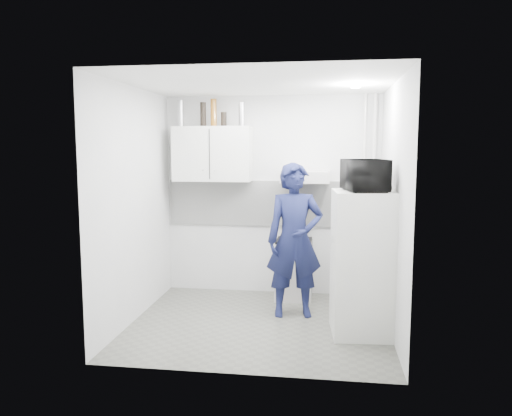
# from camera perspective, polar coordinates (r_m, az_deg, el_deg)

# --- Properties ---
(floor) EXTENTS (2.80, 2.80, 0.00)m
(floor) POSITION_cam_1_polar(r_m,az_deg,el_deg) (5.65, 0.34, -13.08)
(floor) COLOR #5B5C53
(floor) RESTS_ON ground
(ceiling) EXTENTS (2.80, 2.80, 0.00)m
(ceiling) POSITION_cam_1_polar(r_m,az_deg,el_deg) (5.35, 0.36, 14.10)
(ceiling) COLOR white
(ceiling) RESTS_ON wall_back
(wall_back) EXTENTS (2.80, 0.00, 2.80)m
(wall_back) POSITION_cam_1_polar(r_m,az_deg,el_deg) (6.58, 1.79, 1.41)
(wall_back) COLOR silver
(wall_back) RESTS_ON floor
(wall_left) EXTENTS (0.00, 2.60, 2.60)m
(wall_left) POSITION_cam_1_polar(r_m,az_deg,el_deg) (5.70, -13.74, 0.36)
(wall_left) COLOR silver
(wall_left) RESTS_ON floor
(wall_right) EXTENTS (0.00, 2.60, 2.60)m
(wall_right) POSITION_cam_1_polar(r_m,az_deg,el_deg) (5.34, 15.40, -0.12)
(wall_right) COLOR silver
(wall_right) RESTS_ON floor
(person) EXTENTS (0.71, 0.53, 1.76)m
(person) POSITION_cam_1_polar(r_m,az_deg,el_deg) (5.72, 4.44, -3.69)
(person) COLOR #13183D
(person) RESTS_ON floor
(stove) EXTENTS (0.46, 0.46, 0.74)m
(stove) POSITION_cam_1_polar(r_m,az_deg,el_deg) (6.46, 4.35, -7.07)
(stove) COLOR beige
(stove) RESTS_ON floor
(fridge) EXTENTS (0.67, 0.67, 1.50)m
(fridge) POSITION_cam_1_polar(r_m,az_deg,el_deg) (5.29, 12.13, -6.17)
(fridge) COLOR white
(fridge) RESTS_ON floor
(stove_top) EXTENTS (0.44, 0.44, 0.03)m
(stove_top) POSITION_cam_1_polar(r_m,az_deg,el_deg) (6.38, 4.38, -3.72)
(stove_top) COLOR black
(stove_top) RESTS_ON stove
(saucepan) EXTENTS (0.19, 0.19, 0.11)m
(saucepan) POSITION_cam_1_polar(r_m,az_deg,el_deg) (6.38, 3.91, -3.11)
(saucepan) COLOR silver
(saucepan) RESTS_ON stove_top
(microwave) EXTENTS (0.64, 0.50, 0.32)m
(microwave) POSITION_cam_1_polar(r_m,az_deg,el_deg) (5.16, 12.39, 3.69)
(microwave) COLOR black
(microwave) RESTS_ON fridge
(bottle_a) EXTENTS (0.08, 0.08, 0.34)m
(bottle_a) POSITION_cam_1_polar(r_m,az_deg,el_deg) (6.62, -8.61, 10.62)
(bottle_a) COLOR silver
(bottle_a) RESTS_ON upper_cabinet
(bottle_c) EXTENTS (0.07, 0.07, 0.31)m
(bottle_c) POSITION_cam_1_polar(r_m,az_deg,el_deg) (6.54, -6.07, 10.58)
(bottle_c) COLOR black
(bottle_c) RESTS_ON upper_cabinet
(bottle_d) EXTENTS (0.08, 0.08, 0.35)m
(bottle_d) POSITION_cam_1_polar(r_m,az_deg,el_deg) (6.51, -4.87, 10.79)
(bottle_d) COLOR brown
(bottle_d) RESTS_ON upper_cabinet
(canister_a) EXTENTS (0.07, 0.07, 0.18)m
(canister_a) POSITION_cam_1_polar(r_m,az_deg,el_deg) (6.48, -3.71, 10.09)
(canister_a) COLOR black
(canister_a) RESTS_ON upper_cabinet
(bottle_e) EXTENTS (0.07, 0.07, 0.30)m
(bottle_e) POSITION_cam_1_polar(r_m,az_deg,el_deg) (6.44, -1.66, 10.63)
(bottle_e) COLOR silver
(bottle_e) RESTS_ON upper_cabinet
(upper_cabinet) EXTENTS (1.00, 0.35, 0.70)m
(upper_cabinet) POSITION_cam_1_polar(r_m,az_deg,el_deg) (6.50, -4.98, 6.18)
(upper_cabinet) COLOR white
(upper_cabinet) RESTS_ON wall_back
(range_hood) EXTENTS (0.60, 0.50, 0.14)m
(range_hood) POSITION_cam_1_polar(r_m,az_deg,el_deg) (6.28, 5.65, 3.59)
(range_hood) COLOR beige
(range_hood) RESTS_ON wall_back
(backsplash) EXTENTS (2.74, 0.03, 0.60)m
(backsplash) POSITION_cam_1_polar(r_m,az_deg,el_deg) (6.58, 1.78, 0.53)
(backsplash) COLOR white
(backsplash) RESTS_ON wall_back
(pipe_a) EXTENTS (0.05, 0.05, 2.60)m
(pipe_a) POSITION_cam_1_polar(r_m,az_deg,el_deg) (6.49, 13.21, 1.15)
(pipe_a) COLOR beige
(pipe_a) RESTS_ON floor
(pipe_b) EXTENTS (0.04, 0.04, 2.60)m
(pipe_b) POSITION_cam_1_polar(r_m,az_deg,el_deg) (6.48, 12.15, 1.17)
(pipe_b) COLOR beige
(pipe_b) RESTS_ON floor
(ceiling_spot_fixture) EXTENTS (0.10, 0.10, 0.02)m
(ceiling_spot_fixture) POSITION_cam_1_polar(r_m,az_deg,el_deg) (5.51, 11.31, 13.45)
(ceiling_spot_fixture) COLOR white
(ceiling_spot_fixture) RESTS_ON ceiling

